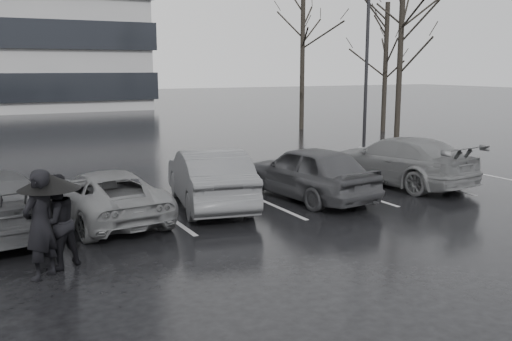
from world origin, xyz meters
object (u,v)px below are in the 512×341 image
Objects in this scene: tree_ne at (385,68)px; car_east at (398,160)px; car_main at (308,172)px; car_west_b at (105,196)px; tree_east at (400,57)px; pedestrian_right at (56,222)px; pedestrian_left at (40,224)px; lamp_post at (367,62)px; tree_north at (302,54)px; car_west_a at (209,178)px.

car_east is at bearing -128.07° from tree_ne.
car_west_b is at bearing -9.66° from car_main.
car_west_b is at bearing -153.36° from tree_east.
pedestrian_right is 24.64m from tree_ne.
lamp_post is at bearing 172.74° from pedestrian_left.
tree_east is at bearing -122.01° from tree_ne.
pedestrian_right is 0.21× the size of tree_east.
tree_north reaches higher than pedestrian_right.
tree_north is (5.66, 14.69, 3.52)m from car_east.
car_east is 0.59× the size of tree_north.
car_west_b is at bearing -153.59° from lamp_post.
tree_ne is at bearing 176.33° from pedestrian_left.
lamp_post is 1.17× the size of tree_ne.
car_east is at bearing 167.88° from pedestrian_right.
car_west_a is 11.68m from lamp_post.
tree_ne is (9.16, 11.69, 2.77)m from car_east.
car_east is (8.97, 0.14, 0.13)m from car_west_b.
pedestrian_left reaches higher than car_west_b.
car_east reaches higher than car_west_b.
tree_north reaches higher than car_east.
car_main is 5.46m from car_west_b.
pedestrian_left is (-7.25, -2.98, 0.20)m from car_main.
car_east is (6.23, -0.05, -0.02)m from car_west_a.
pedestrian_left is 0.22× the size of tree_north.
tree_north is (9.17, 15.09, 3.51)m from car_main.
tree_ne is (15.39, 11.64, 2.75)m from car_west_a.
car_main reaches higher than car_east.
lamp_post reaches higher than tree_ne.
pedestrian_right is 0.21× the size of lamp_post.
tree_east is 0.94× the size of tree_north.
car_west_a is at bearing -148.32° from lamp_post.
tree_east is at bearing 27.49° from lamp_post.
car_east is at bearing -130.88° from tree_east.
pedestrian_left is 0.27× the size of tree_ne.
pedestrian_right is 24.16m from tree_north.
car_west_a reaches higher than car_west_b.
lamp_post is 0.96× the size of tree_north.
car_main is 9.85m from lamp_post.
tree_ne is at bearing -143.33° from car_main.
tree_ne reaches higher than car_main.
car_east is at bearing 175.48° from car_west_b.
car_east is 0.62× the size of lamp_post.
lamp_post reaches higher than tree_east.
pedestrian_left is 0.24× the size of tree_east.
tree_east is at bearing -81.87° from tree_north.
car_east is 11.28m from pedestrian_left.
pedestrian_right reaches higher than car_east.
tree_ne is (2.50, 4.00, -0.50)m from tree_east.
tree_ne reaches higher than car_east.
pedestrian_left is at bearing 15.37° from car_main.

